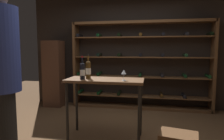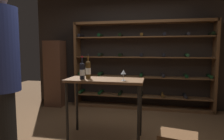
# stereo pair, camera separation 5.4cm
# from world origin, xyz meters

# --- Properties ---
(ground_plane) EXTENTS (9.84, 9.84, 0.00)m
(ground_plane) POSITION_xyz_m (0.00, 0.00, 0.00)
(ground_plane) COLOR brown
(back_wall) EXTENTS (4.80, 0.10, 2.76)m
(back_wall) POSITION_xyz_m (0.00, 1.92, 1.38)
(back_wall) COLOR black
(back_wall) RESTS_ON ground
(wine_rack) EXTENTS (3.21, 0.32, 2.03)m
(wine_rack) POSITION_xyz_m (0.30, 1.71, 1.01)
(wine_rack) COLOR brown
(wine_rack) RESTS_ON ground
(tasting_table) EXTENTS (1.18, 0.50, 0.94)m
(tasting_table) POSITION_xyz_m (-0.15, -0.01, 0.81)
(tasting_table) COLOR brown
(tasting_table) RESTS_ON ground
(person_host_in_suit) EXTENTS (0.43, 0.43, 2.09)m
(person_host_in_suit) POSITION_xyz_m (-1.16, -0.94, 1.16)
(person_host_in_suit) COLOR black
(person_host_in_suit) RESTS_ON ground
(display_cabinet) EXTENTS (0.44, 0.36, 1.60)m
(display_cabinet) POSITION_xyz_m (-1.77, 1.51, 0.80)
(display_cabinet) COLOR #4C2D1E
(display_cabinet) RESTS_ON ground
(wine_bottle_amber_reserve) EXTENTS (0.08, 0.08, 0.38)m
(wine_bottle_amber_reserve) POSITION_xyz_m (-0.41, -0.01, 1.08)
(wine_bottle_amber_reserve) COLOR #4C3314
(wine_bottle_amber_reserve) RESTS_ON tasting_table
(wine_bottle_black_capsule) EXTENTS (0.08, 0.08, 0.35)m
(wine_bottle_black_capsule) POSITION_xyz_m (-0.46, -0.12, 1.07)
(wine_bottle_black_capsule) COLOR black
(wine_bottle_black_capsule) RESTS_ON tasting_table
(wine_glass_stemmed_right) EXTENTS (0.07, 0.07, 0.16)m
(wine_glass_stemmed_right) POSITION_xyz_m (0.16, -0.10, 1.05)
(wine_glass_stemmed_right) COLOR silver
(wine_glass_stemmed_right) RESTS_ON tasting_table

